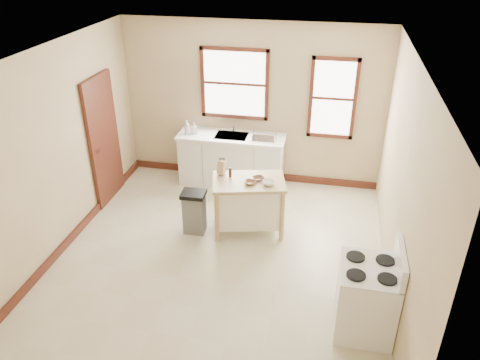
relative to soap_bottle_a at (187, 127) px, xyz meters
name	(u,v)px	position (x,y,z in m)	size (l,w,h in m)	color
floor	(219,258)	(1.06, -2.12, -1.04)	(5.00, 5.00, 0.00)	beige
ceiling	(213,57)	(1.06, -2.12, 1.76)	(5.00, 5.00, 0.00)	white
wall_back	(252,104)	(1.06, 0.38, 0.36)	(4.50, 0.04, 2.80)	#CCBA86
wall_left	(54,154)	(-1.19, -2.12, 0.36)	(0.04, 5.00, 2.80)	#CCBA86
wall_right	(403,187)	(3.31, -2.12, 0.36)	(0.04, 5.00, 2.80)	#CCBA86
window_main	(235,84)	(0.76, 0.36, 0.71)	(1.17, 0.06, 1.22)	#3D1A10
window_side	(333,99)	(2.41, 0.36, 0.56)	(0.77, 0.06, 1.37)	#3D1A10
door_left	(104,140)	(-1.15, -0.82, 0.01)	(0.06, 0.90, 2.10)	#3D1A10
baseboard_back	(251,174)	(1.06, 0.35, -0.98)	(4.50, 0.04, 0.12)	#3D1A10
baseboard_left	(73,236)	(-1.16, -2.12, -0.98)	(0.04, 5.00, 0.12)	#3D1A10
sink_counter	(232,160)	(0.76, 0.08, -0.58)	(1.86, 0.62, 0.92)	silver
faucet	(234,126)	(0.76, 0.26, -0.01)	(0.03, 0.03, 0.22)	silver
soap_bottle_a	(187,127)	(0.00, 0.00, 0.00)	(0.09, 0.09, 0.24)	#B2B2B2
soap_bottle_b	(194,128)	(0.12, 0.04, -0.02)	(0.09, 0.09, 0.20)	#B2B2B2
dish_rack	(264,136)	(1.34, 0.04, -0.07)	(0.40, 0.30, 0.10)	silver
kitchen_island	(249,206)	(1.33, -1.33, -0.62)	(1.04, 0.66, 0.85)	tan
knife_block	(222,168)	(0.90, -1.22, -0.09)	(0.10, 0.10, 0.20)	tan
pepper_grinder	(230,172)	(1.05, -1.28, -0.12)	(0.04, 0.04, 0.15)	#3D1D10
bowl_a	(250,183)	(1.37, -1.43, -0.17)	(0.17, 0.17, 0.04)	brown
bowl_b	(258,178)	(1.47, -1.28, -0.17)	(0.16, 0.16, 0.04)	brown
bowl_c	(269,183)	(1.63, -1.40, -0.16)	(0.18, 0.18, 0.06)	white
trash_bin	(194,212)	(0.55, -1.53, -0.71)	(0.35, 0.29, 0.67)	slate
gas_stove	(367,289)	(2.98, -3.02, -0.48)	(0.69, 0.70, 1.13)	white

